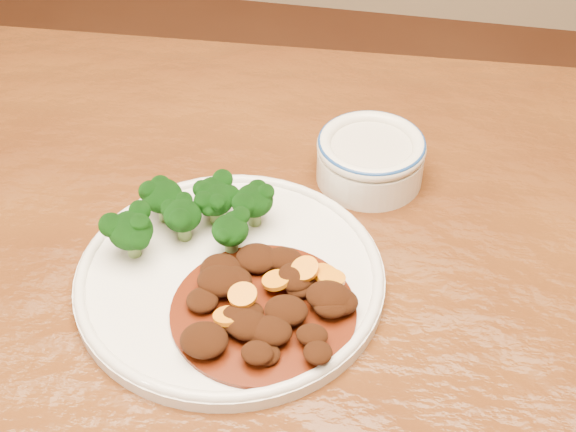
# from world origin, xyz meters

# --- Properties ---
(dining_table) EXTENTS (1.55, 0.98, 0.75)m
(dining_table) POSITION_xyz_m (0.00, 0.00, 0.67)
(dining_table) COLOR #562D0F
(dining_table) RESTS_ON ground
(dinner_plate) EXTENTS (0.30, 0.30, 0.02)m
(dinner_plate) POSITION_xyz_m (-0.03, -0.00, 0.76)
(dinner_plate) COLOR silver
(dinner_plate) RESTS_ON dining_table
(broccoli_florets) EXTENTS (0.15, 0.11, 0.05)m
(broccoli_florets) POSITION_xyz_m (-0.08, 0.05, 0.79)
(broccoli_florets) COLOR #638344
(broccoli_florets) RESTS_ON dinner_plate
(mince_stew) EXTENTS (0.17, 0.17, 0.03)m
(mince_stew) POSITION_xyz_m (0.01, -0.04, 0.78)
(mince_stew) COLOR #4D1608
(mince_stew) RESTS_ON dinner_plate
(dip_bowl) EXTENTS (0.12, 0.12, 0.05)m
(dip_bowl) POSITION_xyz_m (0.08, 0.18, 0.78)
(dip_bowl) COLOR silver
(dip_bowl) RESTS_ON dining_table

